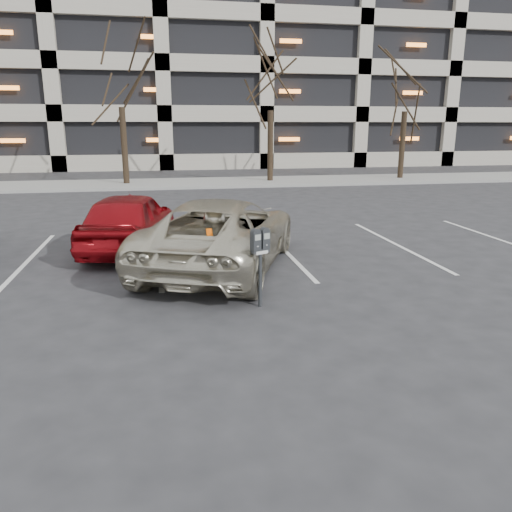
{
  "coord_description": "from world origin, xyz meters",
  "views": [
    {
      "loc": [
        -1.29,
        -8.61,
        2.81
      ],
      "look_at": [
        -0.0,
        -1.68,
        0.95
      ],
      "focal_mm": 35.0,
      "sensor_mm": 36.0,
      "label": 1
    }
  ],
  "objects_px": {
    "tree_c": "(271,64)",
    "suv_silver": "(221,233)",
    "parking_meter": "(260,248)",
    "car_red": "(129,221)",
    "tree_b": "(118,56)",
    "tree_d": "(408,67)"
  },
  "relations": [
    {
      "from": "tree_d",
      "to": "car_red",
      "type": "xyz_separation_m",
      "value": [
        -13.09,
        -13.0,
        -4.9
      ]
    },
    {
      "from": "tree_c",
      "to": "car_red",
      "type": "distance_m",
      "value": 15.18
    },
    {
      "from": "tree_b",
      "to": "tree_c",
      "type": "distance_m",
      "value": 7.0
    },
    {
      "from": "suv_silver",
      "to": "car_red",
      "type": "distance_m",
      "value": 2.65
    },
    {
      "from": "car_red",
      "to": "tree_b",
      "type": "bearing_deg",
      "value": -75.57
    },
    {
      "from": "tree_b",
      "to": "tree_c",
      "type": "xyz_separation_m",
      "value": [
        7.0,
        0.0,
        -0.18
      ]
    },
    {
      "from": "tree_d",
      "to": "suv_silver",
      "type": "height_order",
      "value": "tree_d"
    },
    {
      "from": "tree_b",
      "to": "parking_meter",
      "type": "relative_size",
      "value": 6.41
    },
    {
      "from": "tree_b",
      "to": "tree_d",
      "type": "bearing_deg",
      "value": 0.0
    },
    {
      "from": "suv_silver",
      "to": "tree_c",
      "type": "bearing_deg",
      "value": -83.54
    },
    {
      "from": "tree_d",
      "to": "car_red",
      "type": "bearing_deg",
      "value": -135.2
    },
    {
      "from": "parking_meter",
      "to": "car_red",
      "type": "height_order",
      "value": "car_red"
    },
    {
      "from": "tree_c",
      "to": "tree_d",
      "type": "relative_size",
      "value": 1.0
    },
    {
      "from": "parking_meter",
      "to": "suv_silver",
      "type": "relative_size",
      "value": 0.22
    },
    {
      "from": "suv_silver",
      "to": "car_red",
      "type": "relative_size",
      "value": 1.39
    },
    {
      "from": "car_red",
      "to": "suv_silver",
      "type": "bearing_deg",
      "value": 146.12
    },
    {
      "from": "tree_b",
      "to": "tree_d",
      "type": "relative_size",
      "value": 1.04
    },
    {
      "from": "suv_silver",
      "to": "tree_b",
      "type": "bearing_deg",
      "value": -57.08
    },
    {
      "from": "parking_meter",
      "to": "car_red",
      "type": "xyz_separation_m",
      "value": [
        -2.24,
        4.26,
        -0.28
      ]
    },
    {
      "from": "suv_silver",
      "to": "car_red",
      "type": "height_order",
      "value": "suv_silver"
    },
    {
      "from": "tree_c",
      "to": "suv_silver",
      "type": "xyz_separation_m",
      "value": [
        -4.19,
        -14.85,
        -4.9
      ]
    },
    {
      "from": "tree_b",
      "to": "tree_c",
      "type": "height_order",
      "value": "tree_b"
    }
  ]
}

